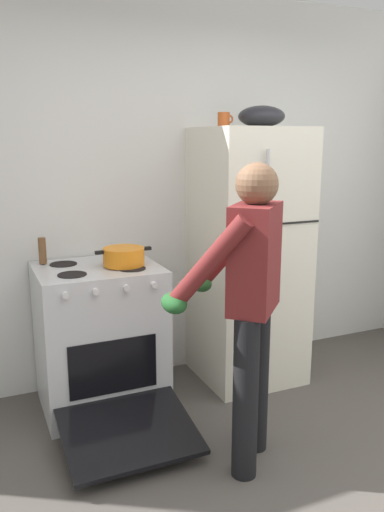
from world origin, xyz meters
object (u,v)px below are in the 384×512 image
at_px(coffee_mug, 224,120).
at_px(pepper_mill, 42,251).
at_px(red_pot, 124,256).
at_px(refrigerator, 248,257).
at_px(stove_range, 101,339).
at_px(person_cook, 247,292).
at_px(mixing_bowl, 261,116).

xyz_separation_m(coffee_mug, pepper_mill, (-1.20, 0.15, -0.82)).
xyz_separation_m(red_pot, coffee_mug, (0.74, 0.10, 0.84)).
height_order(coffee_mug, pepper_mill, coffee_mug).
bearing_deg(red_pot, coffee_mug, 7.67).
xyz_separation_m(refrigerator, stove_range, (-1.08, -0.02, -0.44)).
height_order(stove_range, red_pot, red_pot).
height_order(stove_range, person_cook, person_cook).
height_order(red_pot, coffee_mug, coffee_mug).
distance_m(refrigerator, person_cook, 1.06).
distance_m(person_cook, coffee_mug, 1.36).
bearing_deg(pepper_mill, coffee_mug, -7.11).
distance_m(refrigerator, pepper_mill, 1.40).
bearing_deg(stove_range, refrigerator, 0.94).
relative_size(red_pot, pepper_mill, 2.16).
distance_m(stove_range, person_cook, 1.17).
bearing_deg(mixing_bowl, red_pot, -177.14).
relative_size(person_cook, coffee_mug, 14.28).
bearing_deg(person_cook, refrigerator, 60.30).
height_order(refrigerator, red_pot, refrigerator).
distance_m(pepper_mill, mixing_bowl, 1.70).
relative_size(stove_range, pepper_mill, 7.39).
bearing_deg(stove_range, mixing_bowl, 0.89).
xyz_separation_m(refrigerator, pepper_mill, (-1.38, 0.20, 0.12)).
distance_m(stove_range, red_pot, 0.56).
distance_m(refrigerator, mixing_bowl, 0.97).
relative_size(refrigerator, mixing_bowl, 5.68).
xyz_separation_m(stove_range, coffee_mug, (0.90, 0.07, 1.38)).
relative_size(refrigerator, stove_range, 1.45).
height_order(coffee_mug, mixing_bowl, mixing_bowl).
relative_size(coffee_mug, pepper_mill, 0.67).
relative_size(person_cook, red_pot, 4.45).
distance_m(refrigerator, red_pot, 0.93).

